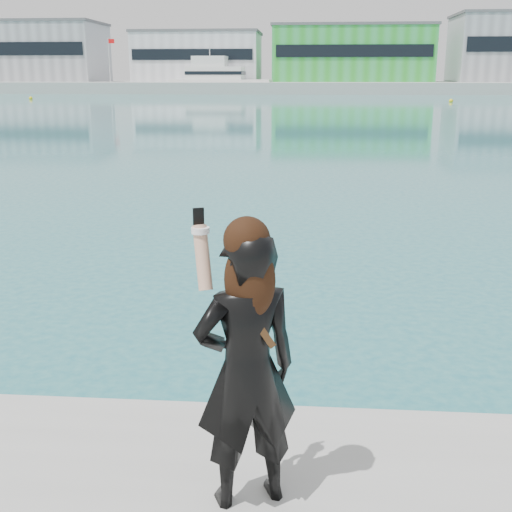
{
  "coord_description": "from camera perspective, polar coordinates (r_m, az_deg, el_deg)",
  "views": [
    {
      "loc": [
        -0.07,
        -3.53,
        3.31
      ],
      "look_at": [
        -0.39,
        0.54,
        2.15
      ],
      "focal_mm": 45.0,
      "sensor_mm": 36.0,
      "label": 1
    }
  ],
  "objects": [
    {
      "name": "woman",
      "position": [
        3.74,
        -0.87,
        -9.48
      ],
      "size": [
        0.73,
        0.61,
        1.79
      ],
      "rotation": [
        0.0,
        0.0,
        3.53
      ],
      "color": "black",
      "rests_on": "near_quay"
    },
    {
      "name": "warehouse_white",
      "position": [
        133.37,
        -5.13,
        17.24
      ],
      "size": [
        24.48,
        15.35,
        9.5
      ],
      "color": "silver",
      "rests_on": "far_quay"
    },
    {
      "name": "warehouse_green",
      "position": [
        131.82,
        8.46,
        17.37
      ],
      "size": [
        30.6,
        16.36,
        10.5
      ],
      "color": "green",
      "rests_on": "far_quay"
    },
    {
      "name": "far_quay",
      "position": [
        133.55,
        4.75,
        14.77
      ],
      "size": [
        320.0,
        40.0,
        2.0
      ],
      "primitive_type": "cube",
      "color": "#9E9E99",
      "rests_on": "ground"
    },
    {
      "name": "flagpole_right",
      "position": [
        126.53,
        15.32,
        16.75
      ],
      "size": [
        1.28,
        0.16,
        8.0
      ],
      "color": "silver",
      "rests_on": "far_quay"
    },
    {
      "name": "flagpole_left",
      "position": [
        130.19,
        -12.9,
        16.86
      ],
      "size": [
        1.28,
        0.16,
        8.0
      ],
      "color": "silver",
      "rests_on": "far_quay"
    },
    {
      "name": "warehouse_grey_left",
      "position": [
        142.59,
        -18.93,
        16.8
      ],
      "size": [
        26.52,
        16.36,
        11.5
      ],
      "color": "gray",
      "rests_on": "far_quay"
    },
    {
      "name": "buoy_far",
      "position": [
        96.88,
        -19.38,
        13.0
      ],
      "size": [
        0.5,
        0.5,
        0.5
      ],
      "primitive_type": "sphere",
      "color": "yellow",
      "rests_on": "ground"
    },
    {
      "name": "buoy_near",
      "position": [
        86.02,
        16.93,
        12.95
      ],
      "size": [
        0.5,
        0.5,
        0.5
      ],
      "primitive_type": "sphere",
      "color": "yellow",
      "rests_on": "ground"
    },
    {
      "name": "motor_yacht",
      "position": [
        122.63,
        -3.38,
        15.38
      ],
      "size": [
        18.92,
        6.64,
        8.66
      ],
      "rotation": [
        0.0,
        0.0,
        -0.08
      ],
      "color": "silver",
      "rests_on": "ground"
    }
  ]
}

